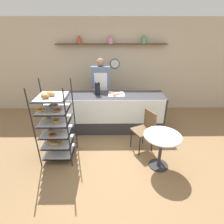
# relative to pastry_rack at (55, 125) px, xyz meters

# --- Properties ---
(ground_plane) EXTENTS (14.00, 14.00, 0.00)m
(ground_plane) POSITION_rel_pastry_rack_xyz_m (1.09, 0.10, -0.74)
(ground_plane) COLOR olive
(back_wall) EXTENTS (10.00, 0.30, 2.70)m
(back_wall) POSITION_rel_pastry_rack_xyz_m (1.09, 2.45, 0.62)
(back_wall) COLOR beige
(back_wall) RESTS_ON ground_plane
(display_counter) EXTENTS (2.58, 0.70, 0.94)m
(display_counter) POSITION_rel_pastry_rack_xyz_m (1.09, 1.11, -0.27)
(display_counter) COLOR #333338
(display_counter) RESTS_ON ground_plane
(pastry_rack) EXTENTS (0.61, 0.62, 1.57)m
(pastry_rack) POSITION_rel_pastry_rack_xyz_m (0.00, 0.00, 0.00)
(pastry_rack) COLOR black
(pastry_rack) RESTS_ON ground_plane
(person_worker) EXTENTS (0.47, 0.23, 1.74)m
(person_worker) POSITION_rel_pastry_rack_xyz_m (0.81, 1.61, 0.21)
(person_worker) COLOR #282833
(person_worker) RESTS_ON ground_plane
(cafe_table) EXTENTS (0.66, 0.66, 0.70)m
(cafe_table) POSITION_rel_pastry_rack_xyz_m (1.98, -0.30, -0.21)
(cafe_table) COLOR #262628
(cafe_table) RESTS_ON ground_plane
(cafe_chair) EXTENTS (0.51, 0.51, 0.88)m
(cafe_chair) POSITION_rel_pastry_rack_xyz_m (1.80, 0.26, -0.19)
(cafe_chair) COLOR black
(cafe_chair) RESTS_ON ground_plane
(coffee_carafe) EXTENTS (0.13, 0.13, 0.33)m
(coffee_carafe) POSITION_rel_pastry_rack_xyz_m (0.75, 1.14, 0.36)
(coffee_carafe) COLOR black
(coffee_carafe) RESTS_ON display_counter
(donut_tray_counter) EXTENTS (0.39, 0.32, 0.05)m
(donut_tray_counter) POSITION_rel_pastry_rack_xyz_m (1.20, 1.16, 0.22)
(donut_tray_counter) COLOR white
(donut_tray_counter) RESTS_ON display_counter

